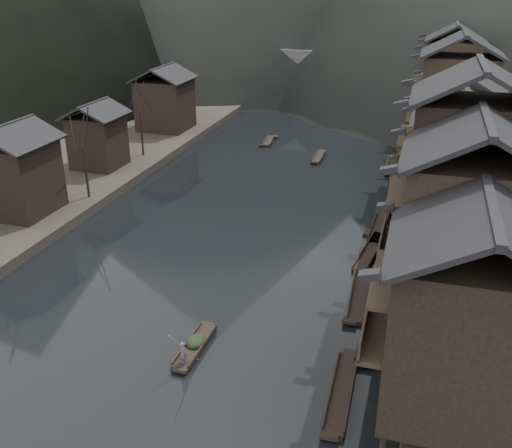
% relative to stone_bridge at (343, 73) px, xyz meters
% --- Properties ---
extents(water, '(300.00, 300.00, 0.00)m').
position_rel_stone_bridge_xyz_m(water, '(0.00, -72.00, -5.11)').
color(water, black).
rests_on(water, ground).
extents(left_bank, '(40.00, 200.00, 1.20)m').
position_rel_stone_bridge_xyz_m(left_bank, '(-35.00, -32.00, -4.51)').
color(left_bank, '#2D2823').
rests_on(left_bank, ground).
extents(stilt_houses, '(9.00, 67.60, 16.65)m').
position_rel_stone_bridge_xyz_m(stilt_houses, '(17.28, -52.80, 3.98)').
color(stilt_houses, black).
rests_on(stilt_houses, ground).
extents(left_houses, '(8.10, 53.20, 8.73)m').
position_rel_stone_bridge_xyz_m(left_houses, '(-20.50, -51.88, 0.55)').
color(left_houses, black).
rests_on(left_houses, left_bank).
extents(bare_trees, '(3.90, 42.34, 7.80)m').
position_rel_stone_bridge_xyz_m(bare_trees, '(-17.00, -60.23, 1.60)').
color(bare_trees, black).
rests_on(bare_trees, left_bank).
extents(moored_sampans, '(3.24, 67.20, 0.47)m').
position_rel_stone_bridge_xyz_m(moored_sampans, '(11.87, -47.87, -4.91)').
color(moored_sampans, black).
rests_on(moored_sampans, water).
extents(midriver_boats, '(13.56, 27.87, 0.44)m').
position_rel_stone_bridge_xyz_m(midriver_boats, '(1.02, -25.64, -4.91)').
color(midriver_boats, black).
rests_on(midriver_boats, water).
extents(stone_bridge, '(40.00, 6.00, 9.00)m').
position_rel_stone_bridge_xyz_m(stone_bridge, '(0.00, 0.00, 0.00)').
color(stone_bridge, '#4C4C4F').
rests_on(stone_bridge, ground).
extents(hero_sampan, '(1.17, 5.19, 0.44)m').
position_rel_stone_bridge_xyz_m(hero_sampan, '(2.40, -76.05, -4.91)').
color(hero_sampan, black).
rests_on(hero_sampan, water).
extents(cargo_heap, '(1.14, 1.49, 0.68)m').
position_rel_stone_bridge_xyz_m(cargo_heap, '(2.39, -75.81, -4.33)').
color(cargo_heap, black).
rests_on(cargo_heap, hero_sampan).
extents(boatman, '(0.68, 0.60, 1.57)m').
position_rel_stone_bridge_xyz_m(boatman, '(2.43, -77.86, -3.88)').
color(boatman, '#565658').
rests_on(boatman, hero_sampan).
extents(bamboo_pole, '(0.97, 2.39, 3.37)m').
position_rel_stone_bridge_xyz_m(bamboo_pole, '(2.63, -77.86, -1.41)').
color(bamboo_pole, '#8C7A51').
rests_on(bamboo_pole, boatman).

